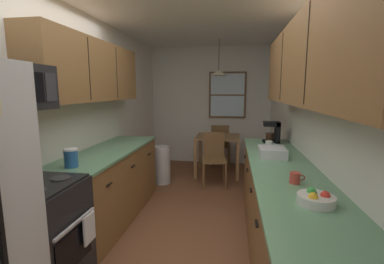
{
  "coord_description": "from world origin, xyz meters",
  "views": [
    {
      "loc": [
        0.51,
        -2.31,
        1.63
      ],
      "look_at": [
        -0.06,
        1.37,
        1.04
      ],
      "focal_mm": 25.05,
      "sensor_mm": 36.0,
      "label": 1
    }
  ],
  "objects_px": {
    "stove_range": "(37,239)",
    "dining_table": "(218,143)",
    "microwave_over_range": "(8,87)",
    "mug_spare": "(269,145)",
    "fruit_bowl": "(316,199)",
    "dish_rack": "(272,152)",
    "coffee_maker": "(273,132)",
    "trash_bin": "(162,165)",
    "mug_by_coffeemaker": "(295,178)",
    "dining_chair_near": "(214,156)",
    "table_serving_bowl": "(214,134)",
    "storage_canister": "(71,158)",
    "dining_chair_far": "(220,143)"
  },
  "relations": [
    {
      "from": "trash_bin",
      "to": "dish_rack",
      "type": "xyz_separation_m",
      "value": [
        1.64,
        -1.44,
        0.62
      ]
    },
    {
      "from": "dining_chair_near",
      "to": "mug_by_coffeemaker",
      "type": "xyz_separation_m",
      "value": [
        0.8,
        -2.36,
        0.44
      ]
    },
    {
      "from": "mug_spare",
      "to": "mug_by_coffeemaker",
      "type": "bearing_deg",
      "value": -87.84
    },
    {
      "from": "stove_range",
      "to": "table_serving_bowl",
      "type": "height_order",
      "value": "stove_range"
    },
    {
      "from": "microwave_over_range",
      "to": "fruit_bowl",
      "type": "relative_size",
      "value": 2.57
    },
    {
      "from": "dining_chair_near",
      "to": "fruit_bowl",
      "type": "distance_m",
      "value": 2.91
    },
    {
      "from": "table_serving_bowl",
      "to": "dish_rack",
      "type": "bearing_deg",
      "value": -69.36
    },
    {
      "from": "dining_chair_near",
      "to": "mug_spare",
      "type": "xyz_separation_m",
      "value": [
        0.76,
        -1.13,
        0.45
      ]
    },
    {
      "from": "coffee_maker",
      "to": "fruit_bowl",
      "type": "bearing_deg",
      "value": -90.59
    },
    {
      "from": "stove_range",
      "to": "dining_chair_near",
      "type": "bearing_deg",
      "value": 66.47
    },
    {
      "from": "table_serving_bowl",
      "to": "microwave_over_range",
      "type": "bearing_deg",
      "value": -110.86
    },
    {
      "from": "microwave_over_range",
      "to": "mug_spare",
      "type": "xyz_separation_m",
      "value": [
        2.06,
        1.61,
        -0.69
      ]
    },
    {
      "from": "dining_chair_far",
      "to": "mug_spare",
      "type": "distance_m",
      "value": 2.42
    },
    {
      "from": "microwave_over_range",
      "to": "mug_spare",
      "type": "bearing_deg",
      "value": 37.94
    },
    {
      "from": "dining_table",
      "to": "mug_by_coffeemaker",
      "type": "relative_size",
      "value": 6.92
    },
    {
      "from": "dining_table",
      "to": "dining_chair_far",
      "type": "relative_size",
      "value": 0.91
    },
    {
      "from": "coffee_maker",
      "to": "mug_spare",
      "type": "xyz_separation_m",
      "value": [
        -0.11,
        -0.46,
        -0.1
      ]
    },
    {
      "from": "trash_bin",
      "to": "mug_by_coffeemaker",
      "type": "height_order",
      "value": "mug_by_coffeemaker"
    },
    {
      "from": "mug_spare",
      "to": "dining_chair_far",
      "type": "bearing_deg",
      "value": 107.2
    },
    {
      "from": "dining_table",
      "to": "mug_by_coffeemaker",
      "type": "height_order",
      "value": "mug_by_coffeemaker"
    },
    {
      "from": "stove_range",
      "to": "dining_table",
      "type": "relative_size",
      "value": 1.34
    },
    {
      "from": "dining_table",
      "to": "dining_chair_near",
      "type": "distance_m",
      "value": 0.58
    },
    {
      "from": "dining_chair_far",
      "to": "mug_spare",
      "type": "bearing_deg",
      "value": -72.8
    },
    {
      "from": "microwave_over_range",
      "to": "coffee_maker",
      "type": "distance_m",
      "value": 3.06
    },
    {
      "from": "storage_canister",
      "to": "dish_rack",
      "type": "relative_size",
      "value": 0.52
    },
    {
      "from": "stove_range",
      "to": "mug_spare",
      "type": "xyz_separation_m",
      "value": [
        1.95,
        1.61,
        0.48
      ]
    },
    {
      "from": "dining_chair_far",
      "to": "dish_rack",
      "type": "xyz_separation_m",
      "value": [
        0.69,
        -2.65,
        0.45
      ]
    },
    {
      "from": "trash_bin",
      "to": "fruit_bowl",
      "type": "height_order",
      "value": "fruit_bowl"
    },
    {
      "from": "stove_range",
      "to": "microwave_over_range",
      "type": "height_order",
      "value": "microwave_over_range"
    },
    {
      "from": "dish_rack",
      "to": "microwave_over_range",
      "type": "bearing_deg",
      "value": -148.97
    },
    {
      "from": "microwave_over_range",
      "to": "fruit_bowl",
      "type": "bearing_deg",
      "value": -0.24
    },
    {
      "from": "stove_range",
      "to": "fruit_bowl",
      "type": "distance_m",
      "value": 2.09
    },
    {
      "from": "dish_rack",
      "to": "table_serving_bowl",
      "type": "distance_m",
      "value": 2.23
    },
    {
      "from": "dining_chair_far",
      "to": "coffee_maker",
      "type": "bearing_deg",
      "value": -65.74
    },
    {
      "from": "mug_by_coffeemaker",
      "to": "table_serving_bowl",
      "type": "xyz_separation_m",
      "value": [
        -0.85,
        2.94,
        -0.16
      ]
    },
    {
      "from": "storage_canister",
      "to": "coffee_maker",
      "type": "relative_size",
      "value": 0.61
    },
    {
      "from": "mug_spare",
      "to": "stove_range",
      "type": "bearing_deg",
      "value": -140.48
    },
    {
      "from": "dining_chair_far",
      "to": "dining_chair_near",
      "type": "bearing_deg",
      "value": -92.59
    },
    {
      "from": "microwave_over_range",
      "to": "dining_chair_near",
      "type": "bearing_deg",
      "value": 64.5
    },
    {
      "from": "fruit_bowl",
      "to": "dish_rack",
      "type": "relative_size",
      "value": 0.69
    },
    {
      "from": "coffee_maker",
      "to": "dish_rack",
      "type": "xyz_separation_m",
      "value": [
        -0.13,
        -0.84,
        -0.1
      ]
    },
    {
      "from": "fruit_bowl",
      "to": "table_serving_bowl",
      "type": "height_order",
      "value": "fruit_bowl"
    },
    {
      "from": "microwave_over_range",
      "to": "mug_by_coffeemaker",
      "type": "xyz_separation_m",
      "value": [
        2.11,
        0.38,
        -0.7
      ]
    },
    {
      "from": "fruit_bowl",
      "to": "table_serving_bowl",
      "type": "xyz_separation_m",
      "value": [
        -0.89,
        3.32,
        -0.15
      ]
    },
    {
      "from": "dining_chair_far",
      "to": "fruit_bowl",
      "type": "relative_size",
      "value": 3.85
    },
    {
      "from": "microwave_over_range",
      "to": "mug_spare",
      "type": "distance_m",
      "value": 2.71
    },
    {
      "from": "stove_range",
      "to": "dining_table",
      "type": "bearing_deg",
      "value": 69.77
    },
    {
      "from": "coffee_maker",
      "to": "dish_rack",
      "type": "relative_size",
      "value": 0.85
    },
    {
      "from": "microwave_over_range",
      "to": "dining_chair_near",
      "type": "relative_size",
      "value": 0.67
    },
    {
      "from": "storage_canister",
      "to": "trash_bin",
      "type": "bearing_deg",
      "value": 82.04
    }
  ]
}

